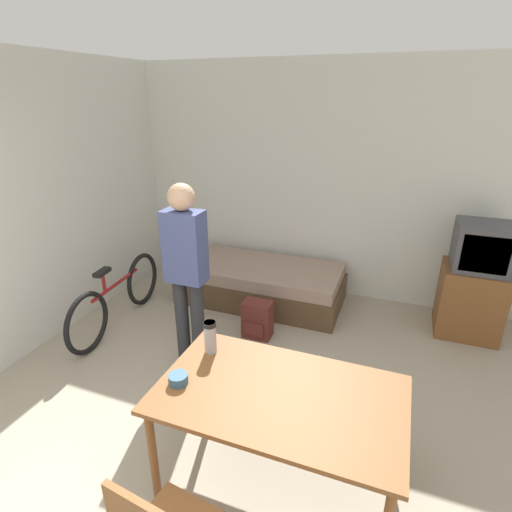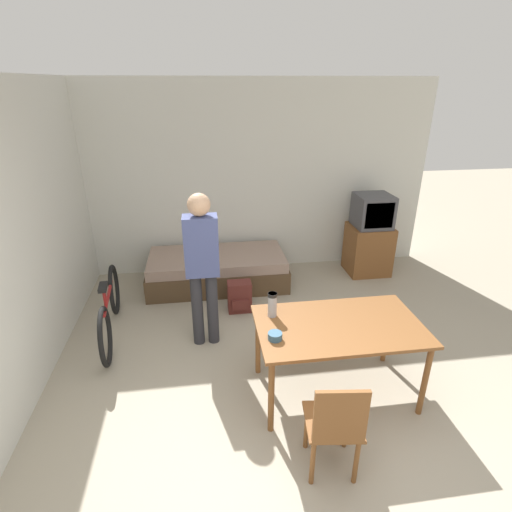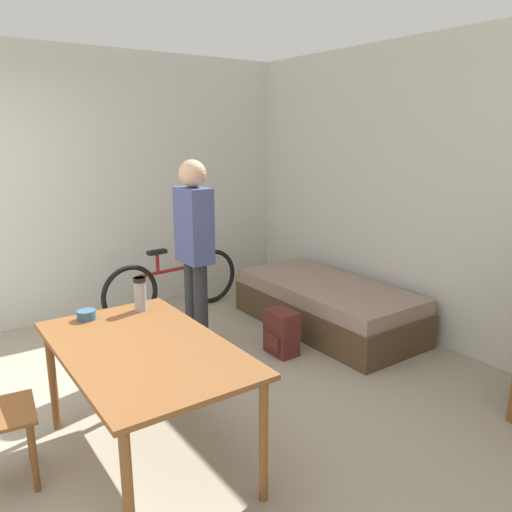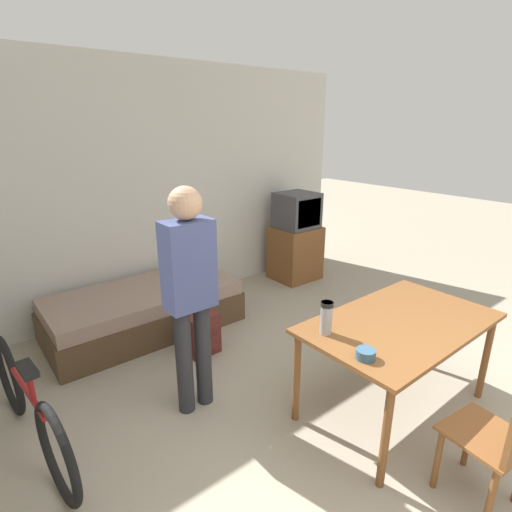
% 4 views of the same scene
% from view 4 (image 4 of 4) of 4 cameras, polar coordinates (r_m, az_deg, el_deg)
% --- Properties ---
extents(wall_back, '(5.38, 0.06, 2.70)m').
position_cam_4_polar(wall_back, '(4.63, -14.31, 9.26)').
color(wall_back, silver).
rests_on(wall_back, ground_plane).
extents(daybed, '(1.90, 0.91, 0.45)m').
position_cam_4_polar(daybed, '(4.29, -15.61, -7.46)').
color(daybed, '#4C3823').
rests_on(daybed, ground_plane).
extents(tv, '(0.59, 0.52, 1.18)m').
position_cam_4_polar(tv, '(5.41, 5.70, 2.40)').
color(tv, brown).
rests_on(tv, ground_plane).
extents(dining_table, '(1.42, 0.84, 0.73)m').
position_cam_4_polar(dining_table, '(3.05, 19.85, -9.96)').
color(dining_table, brown).
rests_on(dining_table, ground_plane).
extents(wooden_chair, '(0.43, 0.43, 0.86)m').
position_cam_4_polar(wooden_chair, '(2.66, 31.83, -21.06)').
color(wooden_chair, brown).
rests_on(wooden_chair, ground_plane).
extents(bicycle, '(0.20, 1.62, 0.71)m').
position_cam_4_polar(bicycle, '(3.09, -29.62, -18.36)').
color(bicycle, black).
rests_on(bicycle, ground_plane).
extents(person_standing, '(0.34, 0.22, 1.67)m').
position_cam_4_polar(person_standing, '(2.79, -9.44, -4.40)').
color(person_standing, '#28282D').
rests_on(person_standing, ground_plane).
extents(thermos_flask, '(0.08, 0.08, 0.23)m').
position_cam_4_polar(thermos_flask, '(2.67, 10.03, -8.46)').
color(thermos_flask, '#99999E').
rests_on(thermos_flask, dining_table).
extents(mate_bowl, '(0.12, 0.12, 0.06)m').
position_cam_4_polar(mate_bowl, '(2.50, 15.40, -13.35)').
color(mate_bowl, '#335670').
rests_on(mate_bowl, dining_table).
extents(backpack, '(0.29, 0.22, 0.39)m').
position_cam_4_polar(backpack, '(3.79, -7.61, -11.01)').
color(backpack, '#56231E').
rests_on(backpack, ground_plane).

